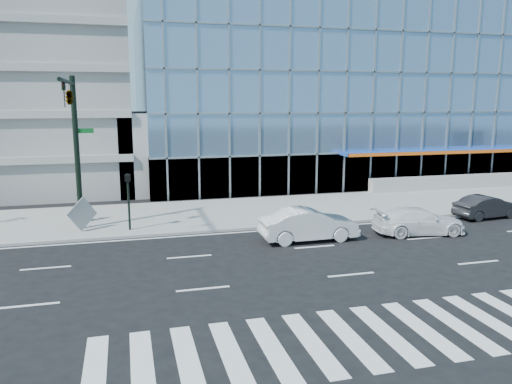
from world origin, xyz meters
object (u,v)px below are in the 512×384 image
at_px(dark_sedan, 487,207).
at_px(pedestrian, 81,207).
at_px(white_sedan, 309,225).
at_px(tilted_panel, 82,214).
at_px(traffic_signal, 72,116).
at_px(ped_signal_post, 128,193).
at_px(white_suv, 419,221).

xyz_separation_m(dark_sedan, pedestrian, (-23.24, 4.54, 0.33)).
xyz_separation_m(white_sedan, tilted_panel, (-11.01, 4.24, 0.25)).
xyz_separation_m(pedestrian, tilted_panel, (0.23, -2.13, 0.06)).
bearing_deg(dark_sedan, tilted_panel, 77.86).
distance_m(white_sedan, pedestrian, 12.92).
distance_m(traffic_signal, ped_signal_post, 4.75).
relative_size(ped_signal_post, dark_sedan, 0.73).
xyz_separation_m(ped_signal_post, white_suv, (14.62, -4.12, -1.45)).
relative_size(dark_sedan, pedestrian, 2.40).
bearing_deg(dark_sedan, white_sedan, 92.51).
bearing_deg(white_suv, ped_signal_post, 80.83).
xyz_separation_m(white_sedan, pedestrian, (-11.24, 6.37, 0.19)).
xyz_separation_m(traffic_signal, white_suv, (17.12, -3.75, -5.47)).
relative_size(white_sedan, dark_sedan, 1.20).
distance_m(white_suv, pedestrian, 18.51).
height_order(traffic_signal, tilted_panel, traffic_signal).
xyz_separation_m(white_suv, pedestrian, (-17.24, 6.72, 0.31)).
bearing_deg(tilted_panel, white_sedan, -60.39).
distance_m(traffic_signal, pedestrian, 5.96).
height_order(traffic_signal, ped_signal_post, traffic_signal).
bearing_deg(dark_sedan, ped_signal_post, 78.45).
relative_size(white_sedan, pedestrian, 2.88).
bearing_deg(tilted_panel, pedestrian, 56.94).
bearing_deg(ped_signal_post, traffic_signal, -171.48).
distance_m(traffic_signal, white_suv, 18.36).
bearing_deg(tilted_panel, traffic_signal, -136.86).
relative_size(ped_signal_post, tilted_panel, 2.31).
bearing_deg(white_sedan, dark_sedan, -81.65).
height_order(white_suv, pedestrian, pedestrian).
xyz_separation_m(dark_sedan, tilted_panel, (-23.01, 2.41, 0.39)).
distance_m(pedestrian, tilted_panel, 2.14).
relative_size(dark_sedan, tilted_panel, 3.16).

